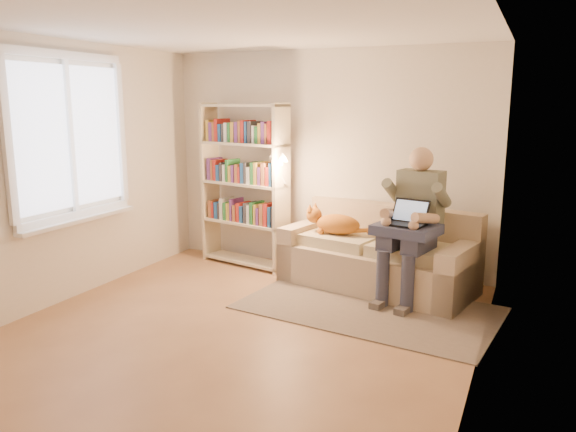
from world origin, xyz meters
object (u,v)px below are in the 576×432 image
at_px(person, 413,217).
at_px(cat, 334,223).
at_px(sofa, 379,259).
at_px(laptop, 411,219).
at_px(bookshelf, 244,177).

relative_size(person, cat, 2.00).
height_order(sofa, person, person).
relative_size(laptop, bookshelf, 0.21).
distance_m(sofa, cat, 0.63).
bearing_deg(laptop, sofa, 148.24).
distance_m(cat, bookshelf, 1.31).
relative_size(sofa, bookshelf, 1.10).
bearing_deg(laptop, person, 106.60).
xyz_separation_m(cat, laptop, (0.94, -0.38, 0.20)).
xyz_separation_m(laptop, bookshelf, (-2.16, 0.56, 0.23)).
distance_m(cat, laptop, 1.03).
relative_size(person, bookshelf, 0.78).
bearing_deg(sofa, laptop, -31.76).
height_order(person, bookshelf, bookshelf).
xyz_separation_m(person, bookshelf, (-2.15, 0.40, 0.23)).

